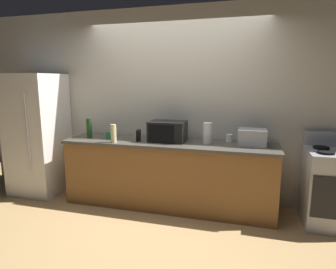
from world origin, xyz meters
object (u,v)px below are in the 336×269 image
Objects in this scene: refrigerator at (38,134)px; bottle_wine at (89,128)px; paper_towel_roll at (208,133)px; cordless_phone at (139,135)px; mug_white at (229,138)px; mug_green at (109,135)px; toaster_oven at (252,138)px; bottle_hand_soap at (114,133)px; stove_range at (332,188)px; microwave at (168,131)px.

refrigerator is 0.92m from bottle_wine.
cordless_phone is (-0.92, -0.09, -0.06)m from paper_towel_roll.
mug_green is at bearing -172.18° from mug_white.
bottle_wine is (-0.74, -0.01, 0.06)m from cordless_phone.
toaster_oven is 2.27× the size of cordless_phone.
refrigerator is 3.12m from toaster_oven.
mug_white is (1.18, 0.26, -0.02)m from cordless_phone.
bottle_hand_soap reaches higher than cordless_phone.
paper_towel_roll is at bearing 13.04° from bottle_hand_soap.
cordless_phone is 0.62× the size of bottle_hand_soap.
refrigerator is 4.07m from stove_range.
stove_range is 7.20× the size of cordless_phone.
paper_towel_roll is (-1.48, 0.05, 0.57)m from stove_range.
cordless_phone is at bearing -174.61° from paper_towel_roll.
refrigerator is 18.01× the size of mug_green.
bottle_wine is 0.50m from bottle_hand_soap.
bottle_hand_soap is (1.37, -0.23, 0.12)m from refrigerator.
toaster_oven is at bearing 176.29° from stove_range.
microwave is 4.80× the size of mug_green.
stove_range is 3.18× the size of toaster_oven.
refrigerator is 6.67× the size of paper_towel_roll.
cordless_phone is (-1.47, -0.10, -0.03)m from toaster_oven.
stove_range is at bearing -3.71° from toaster_oven.
bottle_hand_soap is (-1.75, -0.29, 0.02)m from toaster_oven.
bottle_wine is at bearing -172.00° from mug_white.
paper_towel_roll is 0.93m from cordless_phone.
refrigerator reaches higher than mug_white.
bottle_hand_soap is at bearing -50.83° from mug_green.
paper_towel_roll reaches higher than toaster_oven.
bottle_wine is (-1.66, -0.09, 0.00)m from paper_towel_roll.
mug_green is at bearing -176.83° from microwave.
bottle_wine is 1.94m from mug_white.
toaster_oven is at bearing 1.04° from paper_towel_roll.
cordless_phone reaches higher than mug_white.
paper_towel_roll is at bearing 0.24° from microwave.
paper_towel_roll reaches higher than bottle_hand_soap.
mug_white is at bearing 34.02° from paper_towel_roll.
microwave is 1.78× the size of paper_towel_roll.
refrigerator reaches higher than bottle_wine.
mug_white is at bearing 169.47° from stove_range.
paper_towel_roll reaches higher than stove_range.
bottle_wine is 2.71× the size of mug_white.
mug_white is (1.46, 0.45, -0.07)m from bottle_hand_soap.
bottle_hand_soap is at bearing -175.16° from stove_range.
microwave is 1.09m from toaster_oven.
refrigerator is 2.04m from microwave.
mug_white is at bearing 17.29° from bottle_hand_soap.
refrigerator is 12.00× the size of cordless_phone.
toaster_oven is 1.94m from mug_green.
mug_green is (-1.38, -0.05, -0.09)m from paper_towel_roll.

